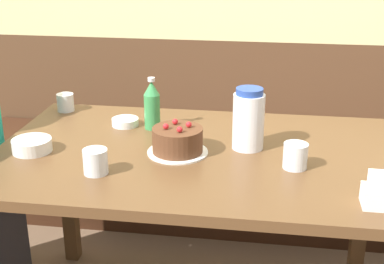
# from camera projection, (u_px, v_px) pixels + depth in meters

# --- Properties ---
(bench_seat) EXTENTS (2.53, 0.38, 0.46)m
(bench_seat) POSITION_uv_depth(u_px,v_px,m) (219.00, 182.00, 2.80)
(bench_seat) COLOR #381E11
(bench_seat) RESTS_ON ground_plane
(dining_table) EXTENTS (1.40, 0.88, 0.75)m
(dining_table) POSITION_uv_depth(u_px,v_px,m) (197.00, 175.00, 1.88)
(dining_table) COLOR brown
(dining_table) RESTS_ON ground_plane
(birthday_cake) EXTENTS (0.21, 0.21, 0.11)m
(birthday_cake) POSITION_uv_depth(u_px,v_px,m) (178.00, 141.00, 1.81)
(birthday_cake) COLOR white
(birthday_cake) RESTS_ON dining_table
(water_pitcher) EXTENTS (0.11, 0.11, 0.22)m
(water_pitcher) POSITION_uv_depth(u_px,v_px,m) (248.00, 119.00, 1.83)
(water_pitcher) COLOR white
(water_pitcher) RESTS_ON dining_table
(soju_bottle) EXTENTS (0.06, 0.06, 0.20)m
(soju_bottle) POSITION_uv_depth(u_px,v_px,m) (152.00, 105.00, 2.02)
(soju_bottle) COLOR #388E4C
(soju_bottle) RESTS_ON dining_table
(napkin_holder) EXTENTS (0.11, 0.08, 0.11)m
(napkin_holder) POSITION_uv_depth(u_px,v_px,m) (383.00, 194.00, 1.46)
(napkin_holder) COLOR white
(napkin_holder) RESTS_ON dining_table
(bowl_soup_white) EXTENTS (0.14, 0.14, 0.04)m
(bowl_soup_white) POSITION_uv_depth(u_px,v_px,m) (32.00, 145.00, 1.83)
(bowl_soup_white) COLOR white
(bowl_soup_white) RESTS_ON dining_table
(bowl_rice_small) EXTENTS (0.10, 0.10, 0.03)m
(bowl_rice_small) POSITION_uv_depth(u_px,v_px,m) (125.00, 122.00, 2.08)
(bowl_rice_small) COLOR white
(bowl_rice_small) RESTS_ON dining_table
(glass_water_tall) EXTENTS (0.07, 0.07, 0.07)m
(glass_water_tall) POSITION_uv_depth(u_px,v_px,m) (65.00, 102.00, 2.24)
(glass_water_tall) COLOR silver
(glass_water_tall) RESTS_ON dining_table
(glass_tumbler_short) EXTENTS (0.08, 0.08, 0.08)m
(glass_tumbler_short) POSITION_uv_depth(u_px,v_px,m) (295.00, 156.00, 1.70)
(glass_tumbler_short) COLOR silver
(glass_tumbler_short) RESTS_ON dining_table
(glass_shot_small) EXTENTS (0.08, 0.08, 0.08)m
(glass_shot_small) POSITION_uv_depth(u_px,v_px,m) (96.00, 161.00, 1.66)
(glass_shot_small) COLOR silver
(glass_shot_small) RESTS_ON dining_table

